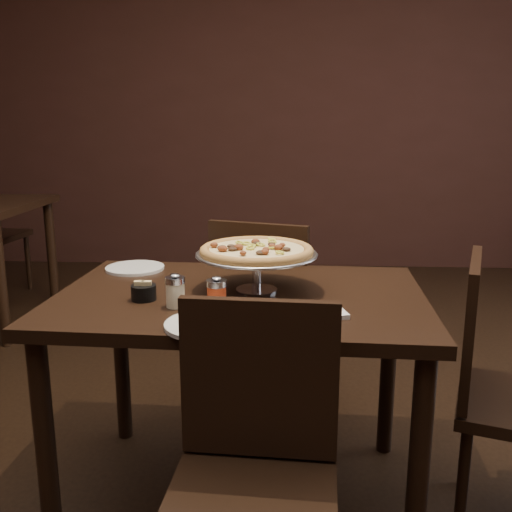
{
  "coord_description": "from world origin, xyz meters",
  "views": [
    {
      "loc": [
        0.09,
        -1.78,
        1.32
      ],
      "look_at": [
        -0.02,
        0.1,
        0.88
      ],
      "focal_mm": 40.0,
      "sensor_mm": 36.0,
      "label": 1
    }
  ],
  "objects": [
    {
      "name": "room",
      "position": [
        0.06,
        0.03,
        1.4
      ],
      "size": [
        6.04,
        7.04,
        2.84
      ],
      "color": "black",
      "rests_on": "ground"
    },
    {
      "name": "dining_table",
      "position": [
        -0.07,
        0.05,
        0.66
      ],
      "size": [
        1.26,
        0.87,
        0.76
      ],
      "rotation": [
        0.0,
        0.0,
        -0.05
      ],
      "color": "black",
      "rests_on": "ground"
    },
    {
      "name": "pizza_stand",
      "position": [
        -0.01,
        0.08,
        0.9
      ],
      "size": [
        0.41,
        0.41,
        0.17
      ],
      "color": "#B3B3BA",
      "rests_on": "dining_table"
    },
    {
      "name": "parmesan_shaker",
      "position": [
        -0.25,
        -0.11,
        0.82
      ],
      "size": [
        0.06,
        0.06,
        0.11
      ],
      "color": "beige",
      "rests_on": "dining_table"
    },
    {
      "name": "pepper_flake_shaker",
      "position": [
        -0.12,
        -0.14,
        0.82
      ],
      "size": [
        0.06,
        0.06,
        0.11
      ],
      "color": "maroon",
      "rests_on": "dining_table"
    },
    {
      "name": "packet_caddy",
      "position": [
        -0.37,
        -0.04,
        0.79
      ],
      "size": [
        0.08,
        0.08,
        0.06
      ],
      "rotation": [
        0.0,
        0.0,
        0.15
      ],
      "color": "black",
      "rests_on": "dining_table"
    },
    {
      "name": "napkin_stack",
      "position": [
        0.19,
        -0.15,
        0.77
      ],
      "size": [
        0.16,
        0.16,
        0.01
      ],
      "primitive_type": "cube",
      "rotation": [
        0.0,
        0.0,
        0.25
      ],
      "color": "silver",
      "rests_on": "dining_table"
    },
    {
      "name": "plate_left",
      "position": [
        -0.5,
        0.34,
        0.77
      ],
      "size": [
        0.23,
        0.23,
        0.01
      ],
      "primitive_type": "cylinder",
      "color": "silver",
      "rests_on": "dining_table"
    },
    {
      "name": "plate_near",
      "position": [
        -0.13,
        -0.28,
        0.77
      ],
      "size": [
        0.24,
        0.24,
        0.01
      ],
      "primitive_type": "cylinder",
      "color": "silver",
      "rests_on": "dining_table"
    },
    {
      "name": "serving_spatula",
      "position": [
        0.05,
        -0.01,
        0.9
      ],
      "size": [
        0.15,
        0.15,
        0.02
      ],
      "rotation": [
        0.0,
        0.0,
        -0.5
      ],
      "color": "#B3B3BA",
      "rests_on": "pizza_stand"
    },
    {
      "name": "chair_far",
      "position": [
        0.0,
        0.63,
        0.5
      ],
      "size": [
        0.54,
        0.54,
        0.92
      ],
      "rotation": [
        0.0,
        0.0,
        2.84
      ],
      "color": "black",
      "rests_on": "ground"
    },
    {
      "name": "chair_near",
      "position": [
        0.01,
        -0.52,
        0.48
      ],
      "size": [
        0.44,
        0.44,
        0.89
      ],
      "rotation": [
        0.0,
        0.0,
        -0.06
      ],
      "color": "black",
      "rests_on": "ground"
    },
    {
      "name": "chair_side",
      "position": [
        0.8,
        -0.04,
        0.49
      ],
      "size": [
        0.54,
        0.54,
        0.9
      ],
      "rotation": [
        0.0,
        0.0,
        1.24
      ],
      "color": "black",
      "rests_on": "ground"
    }
  ]
}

